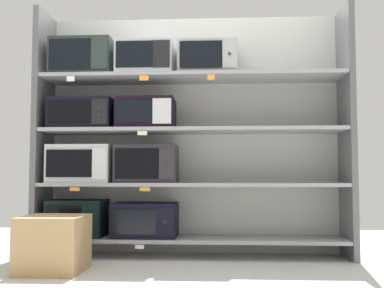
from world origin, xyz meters
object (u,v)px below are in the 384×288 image
object	(u,v)px
microwave_8	(208,59)
microwave_3	(147,164)
microwave_6	(84,59)
microwave_7	(146,60)
microwave_4	(83,114)
microwave_0	(78,218)
microwave_5	(146,114)
microwave_1	(145,220)
microwave_2	(82,164)
shipping_carton	(53,244)

from	to	relation	value
microwave_8	microwave_3	bearing A→B (deg)	179.99
microwave_6	microwave_7	world-z (taller)	microwave_6
microwave_4	microwave_7	xyz separation A→B (m)	(0.55, -0.00, 0.47)
microwave_3	microwave_6	size ratio (longest dim) A/B	0.99
microwave_3	microwave_7	size ratio (longest dim) A/B	1.09
microwave_3	microwave_0	bearing A→B (deg)	179.98
microwave_5	microwave_7	distance (m)	0.47
microwave_1	microwave_7	distance (m)	1.38
microwave_2	microwave_8	distance (m)	1.42
microwave_2	microwave_5	xyz separation A→B (m)	(0.56, -0.00, 0.43)
microwave_6	microwave_5	bearing A→B (deg)	0.04
microwave_4	microwave_6	bearing A→B (deg)	-175.21
microwave_3	microwave_6	world-z (taller)	microwave_6
microwave_7	shipping_carton	xyz separation A→B (m)	(-0.56, -0.65, -1.49)
microwave_5	microwave_8	distance (m)	0.71
microwave_3	microwave_8	distance (m)	1.05
microwave_0	microwave_2	xyz separation A→B (m)	(0.03, 0.00, 0.47)
microwave_5	microwave_8	bearing A→B (deg)	-0.05
microwave_2	shipping_carton	size ratio (longest dim) A/B	1.22
microwave_1	microwave_5	bearing A→B (deg)	0.11
microwave_3	microwave_8	world-z (taller)	microwave_8
microwave_4	microwave_8	bearing A→B (deg)	-0.02
microwave_1	microwave_8	world-z (taller)	microwave_8
microwave_0	microwave_7	bearing A→B (deg)	-0.01
microwave_2	microwave_4	size ratio (longest dim) A/B	1.00
microwave_1	microwave_4	distance (m)	1.06
shipping_carton	microwave_2	bearing A→B (deg)	89.34
microwave_1	microwave_3	distance (m)	0.48
microwave_6	shipping_carton	bearing A→B (deg)	-90.38
microwave_4	shipping_carton	size ratio (longest dim) A/B	1.22
microwave_1	microwave_2	size ratio (longest dim) A/B	1.02
microwave_4	microwave_6	world-z (taller)	microwave_6
microwave_1	shipping_carton	size ratio (longest dim) A/B	1.23
microwave_3	microwave_1	bearing A→B (deg)	178.21
microwave_6	microwave_0	bearing A→B (deg)	179.60
microwave_0	microwave_4	distance (m)	0.90
microwave_6	shipping_carton	xyz separation A→B (m)	(-0.00, -0.65, -1.51)
microwave_0	shipping_carton	bearing A→B (deg)	-87.73
microwave_0	microwave_7	distance (m)	1.49
microwave_6	microwave_2	bearing A→B (deg)	6.52
microwave_0	microwave_4	size ratio (longest dim) A/B	0.88
microwave_1	microwave_5	world-z (taller)	microwave_5
microwave_1	microwave_8	size ratio (longest dim) A/B	1.08
microwave_2	microwave_8	world-z (taller)	microwave_8
microwave_0	microwave_7	size ratio (longest dim) A/B	0.98
microwave_4	microwave_0	bearing A→B (deg)	-179.87
microwave_2	microwave_3	bearing A→B (deg)	-0.04
microwave_0	microwave_5	size ratio (longest dim) A/B	0.96
microwave_6	microwave_4	bearing A→B (deg)	4.79
microwave_1	microwave_4	bearing A→B (deg)	-179.99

